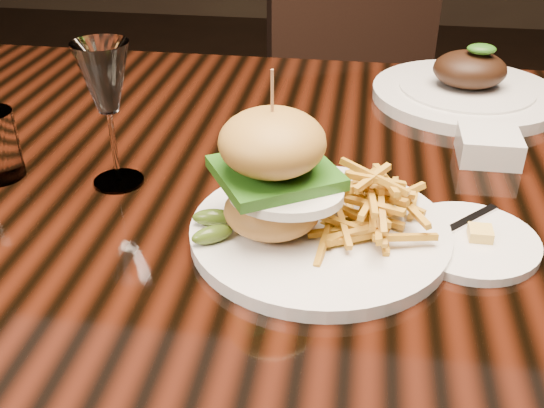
# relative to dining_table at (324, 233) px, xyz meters

# --- Properties ---
(dining_table) EXTENTS (1.60, 0.90, 0.75)m
(dining_table) POSITION_rel_dining_table_xyz_m (0.00, 0.00, 0.00)
(dining_table) COLOR black
(dining_table) RESTS_ON ground
(burger_plate) EXTENTS (0.27, 0.27, 0.18)m
(burger_plate) POSITION_rel_dining_table_xyz_m (-0.00, -0.13, 0.12)
(burger_plate) COLOR silver
(burger_plate) RESTS_ON dining_table
(side_saucer) EXTENTS (0.14, 0.14, 0.02)m
(side_saucer) POSITION_rel_dining_table_xyz_m (0.15, -0.12, 0.08)
(side_saucer) COLOR silver
(side_saucer) RESTS_ON dining_table
(ramekin) EXTENTS (0.08, 0.08, 0.04)m
(ramekin) POSITION_rel_dining_table_xyz_m (0.20, 0.09, 0.09)
(ramekin) COLOR silver
(ramekin) RESTS_ON dining_table
(wine_glass) EXTENTS (0.06, 0.06, 0.17)m
(wine_glass) POSITION_rel_dining_table_xyz_m (-0.25, -0.04, 0.20)
(wine_glass) COLOR white
(wine_glass) RESTS_ON dining_table
(far_dish) EXTENTS (0.29, 0.29, 0.09)m
(far_dish) POSITION_rel_dining_table_xyz_m (0.19, 0.29, 0.09)
(far_dish) COLOR silver
(far_dish) RESTS_ON dining_table
(chair_far) EXTENTS (0.61, 0.61, 0.95)m
(chair_far) POSITION_rel_dining_table_xyz_m (0.05, 0.88, -0.13)
(chair_far) COLOR black
(chair_far) RESTS_ON ground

